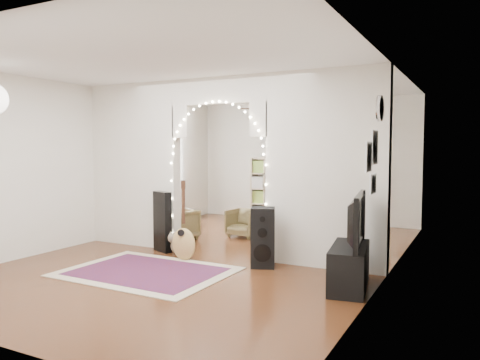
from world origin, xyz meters
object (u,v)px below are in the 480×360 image
at_px(floor_speaker, 263,238).
at_px(dining_table, 305,192).
at_px(acoustic_guitar, 184,231).
at_px(dining_chair_right, 244,223).
at_px(bookcase, 281,189).
at_px(media_console, 349,267).
at_px(dining_chair_left, 178,224).

bearing_deg(floor_speaker, dining_table, 79.30).
xyz_separation_m(acoustic_guitar, floor_speaker, (1.19, 0.17, -0.02)).
relative_size(floor_speaker, dining_table, 0.62).
height_order(floor_speaker, dining_chair_right, floor_speaker).
distance_m(floor_speaker, dining_table, 3.97).
height_order(acoustic_guitar, bookcase, bookcase).
xyz_separation_m(floor_speaker, media_console, (1.30, -0.41, -0.16)).
bearing_deg(media_console, bookcase, 112.60).
bearing_deg(dining_chair_left, dining_table, 79.63).
distance_m(floor_speaker, bookcase, 4.14).
height_order(dining_table, dining_chair_left, dining_table).
height_order(floor_speaker, bookcase, bookcase).
distance_m(acoustic_guitar, bookcase, 4.09).
xyz_separation_m(acoustic_guitar, dining_table, (0.42, 4.05, 0.25)).
distance_m(acoustic_guitar, media_console, 2.51).
height_order(dining_chair_left, dining_chair_right, dining_chair_left).
xyz_separation_m(acoustic_guitar, dining_chair_left, (-0.97, 1.23, -0.16)).
xyz_separation_m(floor_speaker, dining_chair_right, (-1.22, 1.87, -0.16)).
bearing_deg(media_console, dining_chair_right, 129.15).
relative_size(acoustic_guitar, floor_speaker, 1.20).
bearing_deg(acoustic_guitar, floor_speaker, -10.59).
relative_size(media_console, dining_chair_left, 1.66).
bearing_deg(bookcase, dining_chair_right, -78.38).
height_order(acoustic_guitar, dining_chair_left, acoustic_guitar).
bearing_deg(bookcase, floor_speaker, -62.69).
height_order(floor_speaker, media_console, floor_speaker).
xyz_separation_m(bookcase, dining_chair_right, (0.12, -2.04, -0.46)).
height_order(dining_table, dining_chair_right, dining_table).
xyz_separation_m(floor_speaker, dining_table, (-0.78, 3.89, 0.27)).
bearing_deg(dining_table, dining_chair_right, -90.70).
relative_size(floor_speaker, bookcase, 0.58).
xyz_separation_m(floor_speaker, dining_chair_left, (-2.16, 1.07, -0.14)).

